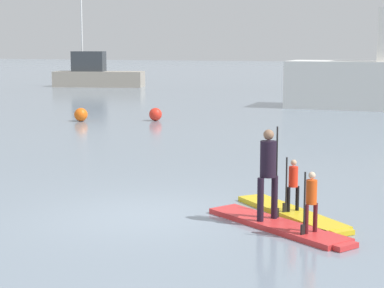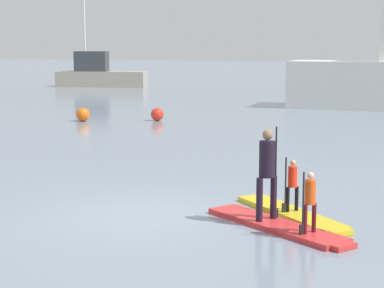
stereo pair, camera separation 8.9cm
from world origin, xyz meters
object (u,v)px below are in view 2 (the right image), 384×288
paddler_child_solo (292,183)px  paddleboard_far (278,226)px  paddler_adult (267,168)px  paddler_child_front (310,199)px  paddleboard_near (292,214)px  mooring_buoy_far (83,115)px  motor_boat_small_navy (99,75)px  mooring_buoy_near (157,114)px

paddler_child_solo → paddleboard_far: paddler_child_solo is taller
paddler_adult → paddler_child_front: 1.15m
paddler_child_solo → paddleboard_far: size_ratio=0.35×
paddler_child_solo → paddler_adult: (-0.29, -0.80, 0.40)m
paddler_child_solo → paddler_child_front: (0.62, -1.41, 0.03)m
paddleboard_near → mooring_buoy_far: 17.73m
motor_boat_small_navy → paddler_adult: bearing=-57.3°
mooring_buoy_far → paddler_child_front: bearing=-48.5°
paddler_child_front → paddleboard_near: bearing=113.2°
paddler_adult → mooring_buoy_near: paddler_adult is taller
paddleboard_far → paddler_child_front: (0.65, -0.44, 0.65)m
paddleboard_near → mooring_buoy_far: size_ratio=4.57×
paddler_child_solo → paddler_child_front: bearing=-66.4°
paddler_child_solo → mooring_buoy_far: paddler_child_solo is taller
paddleboard_far → paddler_child_front: size_ratio=2.82×
paddleboard_far → paddler_child_front: paddler_child_front is taller
paddleboard_far → motor_boat_small_navy: size_ratio=0.42×
paddler_child_front → paddler_adult: bearing=146.1°
motor_boat_small_navy → mooring_buoy_far: (11.00, -21.75, -0.65)m
paddleboard_near → mooring_buoy_near: mooring_buoy_near is taller
paddleboard_near → paddleboard_far: (-0.04, -0.98, 0.00)m
paddleboard_far → mooring_buoy_near: bearing=120.8°
paddleboard_far → mooring_buoy_near: 17.76m
paddler_adult → mooring_buoy_near: bearing=120.4°
paddler_child_solo → paddler_child_front: paddler_child_front is taller
paddler_child_front → mooring_buoy_far: (-12.71, 14.37, -0.41)m
paddler_child_front → motor_boat_small_navy: (-23.71, 36.12, 0.24)m
paddler_child_front → motor_boat_small_navy: bearing=123.3°
paddleboard_far → paddler_child_front: bearing=-33.8°
mooring_buoy_near → mooring_buoy_far: (-2.97, -1.32, 0.01)m
paddler_child_solo → paddleboard_far: 1.15m
motor_boat_small_navy → mooring_buoy_near: 24.76m
paddleboard_near → paddler_child_solo: paddler_child_solo is taller
mooring_buoy_far → mooring_buoy_near: bearing=23.9°
paddleboard_far → motor_boat_small_navy: (-23.06, 35.69, 0.89)m
paddler_child_solo → motor_boat_small_navy: (-23.10, 34.72, 0.28)m
paddler_child_front → mooring_buoy_far: bearing=131.5°
paddler_adult → mooring_buoy_far: size_ratio=2.95×
paddleboard_near → paddleboard_far: same height
paddleboard_far → mooring_buoy_near: size_ratio=5.37×
paddler_child_solo → mooring_buoy_near: bearing=122.6°
paddleboard_far → motor_boat_small_navy: motor_boat_small_navy is taller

